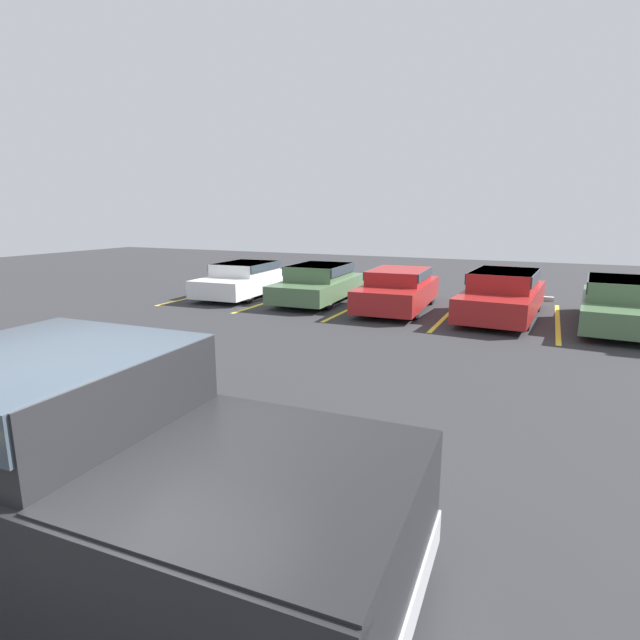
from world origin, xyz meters
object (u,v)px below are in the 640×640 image
at_px(parked_sedan_b, 319,282).
at_px(parked_sedan_c, 398,288).
at_px(pickup_truck, 79,463).
at_px(parked_sedan_d, 503,293).
at_px(parked_sedan_e, 620,301).
at_px(wheel_stop_curb, 524,297).
at_px(parked_sedan_a, 245,278).

xyz_separation_m(parked_sedan_b, parked_sedan_c, (2.78, -0.30, -0.01)).
distance_m(pickup_truck, parked_sedan_d, 12.38).
bearing_deg(parked_sedan_d, parked_sedan_e, 91.25).
bearing_deg(wheel_stop_curb, parked_sedan_e, -55.54).
xyz_separation_m(parked_sedan_c, parked_sedan_e, (5.82, 0.02, 0.02)).
xyz_separation_m(parked_sedan_a, parked_sedan_b, (2.84, 0.09, 0.03)).
bearing_deg(parked_sedan_d, parked_sedan_c, -83.71).
height_order(parked_sedan_b, parked_sedan_d, parked_sedan_d).
height_order(pickup_truck, wheel_stop_curb, pickup_truck).
bearing_deg(parked_sedan_e, parked_sedan_b, -87.99).
distance_m(parked_sedan_d, parked_sedan_e, 2.84).
distance_m(parked_sedan_e, wheel_stop_curb, 4.28).
distance_m(parked_sedan_a, parked_sedan_d, 8.60).
relative_size(parked_sedan_b, parked_sedan_e, 0.93).
height_order(parked_sedan_e, wheel_stop_curb, parked_sedan_e).
bearing_deg(parked_sedan_e, parked_sedan_a, -87.09).
bearing_deg(pickup_truck, parked_sedan_a, 115.45).
relative_size(parked_sedan_c, parked_sedan_e, 0.91).
xyz_separation_m(pickup_truck, parked_sedan_b, (-3.53, 12.34, -0.25)).
bearing_deg(parked_sedan_c, wheel_stop_curb, 133.08).
height_order(parked_sedan_c, wheel_stop_curb, parked_sedan_c).
relative_size(pickup_truck, parked_sedan_d, 1.14).
bearing_deg(wheel_stop_curb, parked_sedan_d, -97.45).
bearing_deg(parked_sedan_a, parked_sedan_b, 88.52).
distance_m(pickup_truck, wheel_stop_curb, 15.80).
relative_size(parked_sedan_e, wheel_stop_curb, 2.64).
relative_size(parked_sedan_a, wheel_stop_curb, 2.40).
height_order(parked_sedan_a, parked_sedan_c, parked_sedan_c).
height_order(pickup_truck, parked_sedan_c, pickup_truck).
relative_size(parked_sedan_a, parked_sedan_d, 0.90).
bearing_deg(parked_sedan_e, wheel_stop_curb, -141.65).
xyz_separation_m(parked_sedan_a, parked_sedan_e, (11.44, -0.20, 0.04)).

